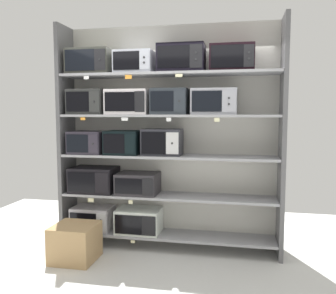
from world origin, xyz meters
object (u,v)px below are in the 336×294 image
object	(u,v)px
microwave_7	(89,102)
shipping_carton	(75,242)
microwave_1	(139,220)
microwave_10	(214,102)
microwave_14	(232,58)
microwave_5	(124,142)
microwave_12	(135,63)
microwave_2	(94,179)
microwave_0	(93,218)
microwave_6	(162,142)
microwave_4	(89,142)
microwave_13	(181,59)
microwave_9	(171,102)
microwave_8	(129,102)
microwave_3	(138,183)
microwave_11	(91,62)

from	to	relation	value
microwave_7	shipping_carton	bearing A→B (deg)	-84.92
microwave_1	microwave_10	world-z (taller)	microwave_10
microwave_14	microwave_5	bearing A→B (deg)	179.99
microwave_12	microwave_2	bearing A→B (deg)	179.98
microwave_0	microwave_1	xyz separation A→B (m)	(0.63, -0.00, 0.00)
microwave_6	microwave_14	bearing A→B (deg)	-0.01
microwave_2	microwave_12	bearing A→B (deg)	-0.02
microwave_12	microwave_4	bearing A→B (deg)	179.99
microwave_14	microwave_1	bearing A→B (deg)	179.99
microwave_13	microwave_5	bearing A→B (deg)	-180.00
microwave_9	microwave_2	bearing A→B (deg)	-180.00
microwave_7	microwave_14	world-z (taller)	microwave_14
microwave_7	microwave_8	world-z (taller)	microwave_7
microwave_12	microwave_9	bearing A→B (deg)	0.03
microwave_8	microwave_12	size ratio (longest dim) A/B	1.12
microwave_0	microwave_10	world-z (taller)	microwave_10
microwave_9	microwave_14	bearing A→B (deg)	-0.03
microwave_1	microwave_13	bearing A→B (deg)	0.00
microwave_5	microwave_10	distance (m)	1.24
microwave_6	microwave_13	world-z (taller)	microwave_13
microwave_3	microwave_6	bearing A→B (deg)	-0.07
microwave_12	shipping_carton	xyz separation A→B (m)	(-0.57, -0.58, -2.11)
microwave_0	microwave_12	size ratio (longest dim) A/B	1.09
microwave_4	shipping_carton	bearing A→B (deg)	-83.74
microwave_6	microwave_14	distance (m)	1.29
microwave_11	microwave_5	bearing A→B (deg)	0.02
microwave_5	microwave_9	size ratio (longest dim) A/B	0.97
microwave_7	microwave_9	world-z (taller)	microwave_7
microwave_0	microwave_11	world-z (taller)	microwave_11
microwave_13	shipping_carton	distance (m)	2.49
microwave_8	microwave_10	world-z (taller)	same
microwave_7	microwave_8	bearing A→B (deg)	0.01
microwave_3	microwave_4	size ratio (longest dim) A/B	1.17
microwave_14	shipping_carton	world-z (taller)	microwave_14
microwave_4	shipping_carton	xyz separation A→B (m)	(0.06, -0.58, -1.12)
microwave_9	microwave_14	size ratio (longest dim) A/B	0.86
microwave_13	microwave_14	size ratio (longest dim) A/B	1.09
microwave_1	microwave_13	distance (m)	2.08
microwave_1	microwave_5	size ratio (longest dim) A/B	1.30
microwave_3	microwave_10	distance (m)	1.39
microwave_11	shipping_carton	xyz separation A→B (m)	(0.01, -0.58, -2.13)
microwave_4	microwave_13	world-z (taller)	microwave_13
microwave_1	shipping_carton	bearing A→B (deg)	-136.30
microwave_7	microwave_12	distance (m)	0.78
microwave_5	microwave_7	world-z (taller)	microwave_7
microwave_1	microwave_4	bearing A→B (deg)	-180.00
microwave_11	microwave_13	distance (m)	1.15
microwave_0	microwave_8	bearing A→B (deg)	-0.00
microwave_5	microwave_0	bearing A→B (deg)	179.98
microwave_12	shipping_carton	size ratio (longest dim) A/B	0.97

